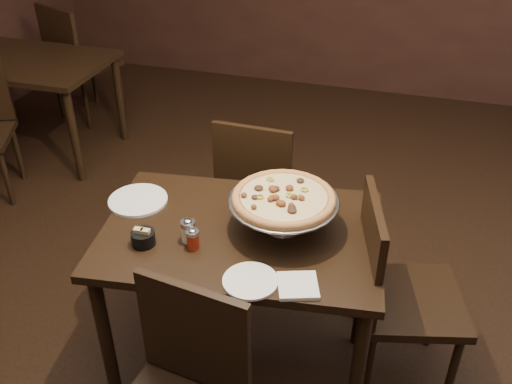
# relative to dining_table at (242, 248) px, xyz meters

# --- Properties ---
(room) EXTENTS (6.04, 7.04, 2.84)m
(room) POSITION_rel_dining_table_xyz_m (0.14, -0.07, 0.77)
(room) COLOR black
(room) RESTS_ON ground
(dining_table) EXTENTS (1.26, 0.92, 0.73)m
(dining_table) POSITION_rel_dining_table_xyz_m (0.00, 0.00, 0.00)
(dining_table) COLOR black
(dining_table) RESTS_ON ground
(background_table) EXTENTS (1.17, 0.78, 0.73)m
(background_table) POSITION_rel_dining_table_xyz_m (-2.12, 1.52, -0.00)
(background_table) COLOR black
(background_table) RESTS_ON ground
(pizza_stand) EXTENTS (0.46, 0.46, 0.19)m
(pizza_stand) POSITION_rel_dining_table_xyz_m (0.16, 0.06, 0.25)
(pizza_stand) COLOR silver
(pizza_stand) RESTS_ON dining_table
(parmesan_shaker) EXTENTS (0.06, 0.06, 0.11)m
(parmesan_shaker) POSITION_rel_dining_table_xyz_m (-0.18, -0.13, 0.15)
(parmesan_shaker) COLOR beige
(parmesan_shaker) RESTS_ON dining_table
(pepper_flake_shaker) EXTENTS (0.05, 0.05, 0.09)m
(pepper_flake_shaker) POSITION_rel_dining_table_xyz_m (-0.15, -0.16, 0.14)
(pepper_flake_shaker) COLOR maroon
(pepper_flake_shaker) RESTS_ON dining_table
(packet_caddy) EXTENTS (0.10, 0.10, 0.08)m
(packet_caddy) POSITION_rel_dining_table_xyz_m (-0.35, -0.20, 0.13)
(packet_caddy) COLOR black
(packet_caddy) RESTS_ON dining_table
(napkin_stack) EXTENTS (0.19, 0.19, 0.02)m
(napkin_stack) POSITION_rel_dining_table_xyz_m (0.31, -0.27, 0.10)
(napkin_stack) COLOR white
(napkin_stack) RESTS_ON dining_table
(plate_left) EXTENTS (0.27, 0.27, 0.01)m
(plate_left) POSITION_rel_dining_table_xyz_m (-0.51, 0.08, 0.10)
(plate_left) COLOR white
(plate_left) RESTS_ON dining_table
(plate_near) EXTENTS (0.21, 0.21, 0.01)m
(plate_near) POSITION_rel_dining_table_xyz_m (0.13, -0.30, 0.10)
(plate_near) COLOR white
(plate_near) RESTS_ON dining_table
(serving_spatula) EXTENTS (0.14, 0.14, 0.02)m
(serving_spatula) POSITION_rel_dining_table_xyz_m (0.24, 0.01, 0.25)
(serving_spatula) COLOR silver
(serving_spatula) RESTS_ON pizza_stand
(chair_far) EXTENTS (0.44, 0.44, 0.90)m
(chair_far) POSITION_rel_dining_table_xyz_m (-0.13, 0.73, -0.14)
(chair_far) COLOR black
(chair_far) RESTS_ON ground
(chair_side) EXTENTS (0.53, 0.53, 0.94)m
(chair_side) POSITION_rel_dining_table_xyz_m (0.66, 0.06, -0.12)
(chair_side) COLOR black
(chair_side) RESTS_ON ground
(bg_chair_far) EXTENTS (0.59, 0.59, 0.97)m
(bg_chair_far) POSITION_rel_dining_table_xyz_m (-2.09, 2.10, -0.10)
(bg_chair_far) COLOR black
(bg_chair_far) RESTS_ON ground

